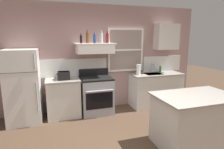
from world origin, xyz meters
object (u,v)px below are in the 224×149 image
at_px(refrigerator, 23,87).
at_px(bottle_amber_wine, 87,38).
at_px(bottle_balsamic_dark, 81,39).
at_px(bottle_red_label_wine, 107,38).
at_px(dish_soap_bottle, 160,69).
at_px(bottle_clear_tall, 102,38).
at_px(toaster, 64,75).
at_px(bottle_blue_liqueur, 94,39).
at_px(paper_towel_roll, 138,70).
at_px(kitchen_island, 194,120).
at_px(stove_range, 96,95).

bearing_deg(refrigerator, bottle_amber_wine, 5.45).
bearing_deg(bottle_balsamic_dark, refrigerator, -172.69).
distance_m(bottle_red_label_wine, dish_soap_bottle, 1.78).
bearing_deg(bottle_clear_tall, toaster, -176.60).
bearing_deg(refrigerator, bottle_red_label_wine, 4.22).
height_order(bottle_blue_liqueur, paper_towel_roll, bottle_blue_liqueur).
xyz_separation_m(bottle_red_label_wine, kitchen_island, (0.99, -2.05, -1.41)).
relative_size(bottle_amber_wine, bottle_red_label_wine, 1.06).
bearing_deg(bottle_clear_tall, bottle_amber_wine, 173.89).
bearing_deg(bottle_amber_wine, bottle_red_label_wine, 0.52).
xyz_separation_m(paper_towel_roll, kitchen_island, (0.16, -1.97, -0.59)).
bearing_deg(bottle_balsamic_dark, bottle_clear_tall, -7.66).
relative_size(toaster, paper_towel_roll, 1.10).
height_order(bottle_amber_wine, paper_towel_roll, bottle_amber_wine).
bearing_deg(stove_range, kitchen_island, -55.64).
bearing_deg(bottle_amber_wine, paper_towel_roll, -3.48).
xyz_separation_m(refrigerator, bottle_red_label_wine, (1.97, 0.15, 1.05)).
distance_m(stove_range, bottle_blue_liqueur, 1.39).
xyz_separation_m(toaster, paper_towel_roll, (1.93, 0.01, 0.04)).
bearing_deg(bottle_blue_liqueur, kitchen_island, -57.17).
height_order(stove_range, dish_soap_bottle, same).
distance_m(bottle_balsamic_dark, bottle_amber_wine, 0.16).
bearing_deg(kitchen_island, bottle_clear_tall, 119.75).
bearing_deg(toaster, bottle_red_label_wine, 5.05).
xyz_separation_m(stove_range, bottle_clear_tall, (0.17, 0.08, 1.41)).
distance_m(toaster, bottle_clear_tall, 1.28).
xyz_separation_m(dish_soap_bottle, kitchen_island, (-0.56, -2.07, -0.54)).
bearing_deg(dish_soap_bottle, stove_range, -175.82).
height_order(toaster, paper_towel_roll, paper_towel_roll).
xyz_separation_m(bottle_balsamic_dark, bottle_clear_tall, (0.49, -0.07, 0.03)).
bearing_deg(refrigerator, stove_range, 0.80).
height_order(refrigerator, paper_towel_roll, refrigerator).
distance_m(stove_range, bottle_balsamic_dark, 1.42).
distance_m(refrigerator, bottle_balsamic_dark, 1.69).
height_order(bottle_red_label_wine, paper_towel_roll, bottle_red_label_wine).
height_order(stove_range, kitchen_island, stove_range).
xyz_separation_m(refrigerator, bottle_balsamic_dark, (1.33, 0.17, 1.02)).
distance_m(bottle_amber_wine, paper_towel_roll, 1.57).
height_order(stove_range, bottle_clear_tall, bottle_clear_tall).
bearing_deg(stove_range, refrigerator, -179.20).
distance_m(bottle_clear_tall, paper_towel_roll, 1.29).
distance_m(bottle_balsamic_dark, bottle_red_label_wine, 0.65).
distance_m(stove_range, bottle_red_label_wine, 1.44).
height_order(refrigerator, stove_range, refrigerator).
height_order(bottle_balsamic_dark, bottle_red_label_wine, bottle_red_label_wine).
bearing_deg(bottle_red_label_wine, kitchen_island, -64.14).
height_order(toaster, bottle_balsamic_dark, bottle_balsamic_dark).
xyz_separation_m(bottle_balsamic_dark, paper_towel_roll, (1.48, -0.11, -0.79)).
bearing_deg(bottle_amber_wine, stove_range, -34.63).
xyz_separation_m(stove_range, bottle_red_label_wine, (0.32, 0.12, 1.40)).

